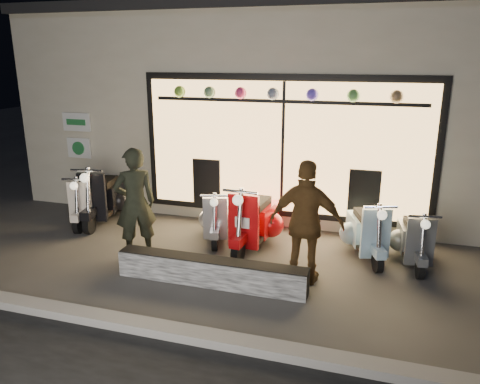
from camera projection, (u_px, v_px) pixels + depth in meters
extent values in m
plane|color=#383533|center=(206.00, 263.00, 7.46)|extent=(40.00, 40.00, 0.00)
cube|color=slate|center=(146.00, 327.00, 5.61)|extent=(40.00, 0.25, 0.12)
cube|color=beige|center=(277.00, 106.00, 11.48)|extent=(10.00, 6.00, 4.00)
cube|color=black|center=(279.00, 14.00, 10.89)|extent=(10.20, 6.20, 0.20)
cube|color=black|center=(283.00, 148.00, 8.61)|extent=(5.45, 0.06, 2.65)
cube|color=#FFBF6B|center=(283.00, 148.00, 8.58)|extent=(5.20, 0.04, 2.40)
cube|color=black|center=(284.00, 101.00, 8.30)|extent=(4.90, 0.06, 0.06)
cube|color=white|center=(77.00, 122.00, 9.75)|extent=(0.65, 0.04, 0.38)
cube|color=white|center=(79.00, 148.00, 9.90)|extent=(0.55, 0.04, 0.42)
cube|color=black|center=(211.00, 272.00, 6.71)|extent=(2.80, 0.28, 0.40)
cylinder|color=black|center=(215.00, 242.00, 7.89)|extent=(0.17, 0.32, 0.31)
cylinder|color=black|center=(218.00, 224.00, 8.76)|extent=(0.19, 0.33, 0.31)
cube|color=silver|center=(215.00, 219.00, 7.98)|extent=(0.42, 0.17, 0.75)
cube|color=silver|center=(218.00, 216.00, 8.62)|extent=(0.54, 0.72, 0.42)
cube|color=black|center=(217.00, 204.00, 8.47)|extent=(0.38, 0.56, 0.11)
sphere|color=#FFF2CC|center=(214.00, 202.00, 7.69)|extent=(0.17, 0.17, 0.14)
cylinder|color=black|center=(238.00, 252.00, 7.42)|extent=(0.14, 0.38, 0.38)
cylinder|color=black|center=(261.00, 229.00, 8.41)|extent=(0.16, 0.39, 0.38)
cube|color=#B10B0E|center=(244.00, 222.00, 7.51)|extent=(0.51, 0.12, 0.91)
cube|color=#B10B0E|center=(259.00, 218.00, 8.25)|extent=(0.53, 0.81, 0.51)
cube|color=black|center=(257.00, 204.00, 8.06)|extent=(0.36, 0.64, 0.13)
sphere|color=#FFF2CC|center=(238.00, 200.00, 7.17)|extent=(0.18, 0.18, 0.17)
cylinder|color=black|center=(89.00, 224.00, 8.64)|extent=(0.18, 0.40, 0.38)
cylinder|color=black|center=(112.00, 205.00, 9.72)|extent=(0.21, 0.40, 0.38)
cube|color=black|center=(92.00, 197.00, 8.74)|extent=(0.53, 0.18, 0.93)
cube|color=black|center=(109.00, 196.00, 9.55)|extent=(0.62, 0.87, 0.52)
cube|color=black|center=(105.00, 182.00, 9.35)|extent=(0.43, 0.68, 0.14)
sphere|color=#FFF2CC|center=(85.00, 178.00, 8.38)|extent=(0.20, 0.20, 0.17)
cylinder|color=black|center=(78.00, 225.00, 8.66)|extent=(0.17, 0.34, 0.33)
cylinder|color=black|center=(97.00, 208.00, 9.59)|extent=(0.19, 0.35, 0.33)
cube|color=beige|center=(80.00, 202.00, 8.75)|extent=(0.45, 0.17, 0.80)
cube|color=beige|center=(94.00, 200.00, 9.44)|extent=(0.55, 0.76, 0.45)
cube|color=black|center=(91.00, 189.00, 9.27)|extent=(0.39, 0.59, 0.12)
sphere|color=#FFF2CC|center=(74.00, 186.00, 8.44)|extent=(0.18, 0.18, 0.15)
cylinder|color=black|center=(378.00, 262.00, 7.11)|extent=(0.20, 0.35, 0.33)
cylinder|color=black|center=(360.00, 238.00, 8.04)|extent=(0.22, 0.35, 0.33)
cube|color=#99C1D9|center=(376.00, 234.00, 7.20)|extent=(0.45, 0.21, 0.80)
cube|color=#99C1D9|center=(363.00, 229.00, 7.89)|extent=(0.60, 0.78, 0.45)
cube|color=black|center=(366.00, 216.00, 7.72)|extent=(0.43, 0.60, 0.12)
sphere|color=#FFF2CC|center=(382.00, 215.00, 6.88)|extent=(0.19, 0.19, 0.15)
cylinder|color=black|center=(420.00, 269.00, 6.90)|extent=(0.13, 0.32, 0.31)
cylinder|color=black|center=(409.00, 246.00, 7.76)|extent=(0.15, 0.32, 0.31)
cube|color=#54585B|center=(420.00, 242.00, 6.98)|extent=(0.42, 0.12, 0.74)
cube|color=#54585B|center=(411.00, 237.00, 7.62)|extent=(0.46, 0.68, 0.42)
cube|color=black|center=(414.00, 224.00, 7.46)|extent=(0.32, 0.54, 0.11)
sphere|color=#FFF2CC|center=(426.00, 225.00, 6.69)|extent=(0.15, 0.15, 0.14)
imported|color=black|center=(135.00, 203.00, 7.50)|extent=(0.79, 0.75, 1.81)
imported|color=brown|center=(307.00, 223.00, 6.61)|extent=(1.08, 0.49, 1.82)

